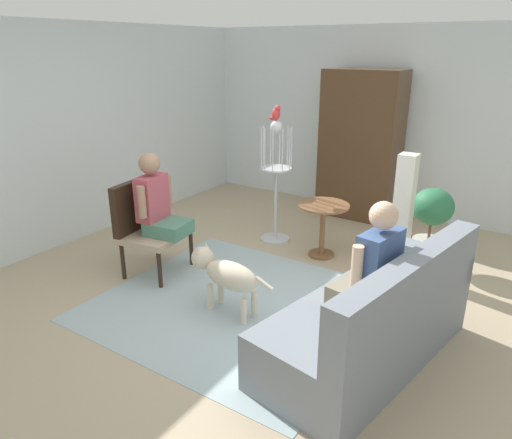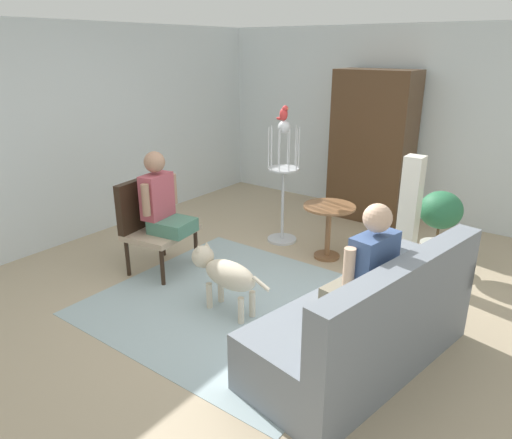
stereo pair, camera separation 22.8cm
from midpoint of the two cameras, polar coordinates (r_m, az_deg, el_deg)
name	(u,v)px [view 2 (the right image)]	position (r m, az deg, el deg)	size (l,w,h in m)	color
ground_plane	(258,303)	(4.51, 1.68, -10.03)	(7.72, 7.72, 0.00)	tan
back_wall	(400,123)	(6.92, 17.87, 10.96)	(6.11, 0.12, 2.55)	silver
left_wall	(88,132)	(6.21, -18.56, 9.94)	(0.12, 7.03, 2.55)	silver
area_rug	(238,303)	(4.49, -0.77, -10.09)	(2.44, 2.28, 0.01)	#9EB2B7
couch	(369,324)	(3.71, 15.24, -12.12)	(1.15, 1.99, 0.94)	slate
armchair	(151,218)	(5.08, -11.32, 0.18)	(0.65, 0.76, 0.98)	black
person_on_couch	(367,269)	(3.49, 15.09, -5.81)	(0.47, 0.53, 0.83)	gray
person_on_armchair	(162,200)	(4.91, -10.00, 2.27)	(0.52, 0.51, 0.83)	#497C66
round_end_table	(329,221)	(5.33, 9.97, -0.19)	(0.58, 0.58, 0.62)	brown
dog	(224,273)	(4.23, -2.29, -6.46)	(0.90, 0.29, 0.58)	beige
bird_cage_stand	(283,184)	(5.66, 4.44, 4.24)	(0.37, 0.37, 1.47)	silver
parrot	(284,113)	(5.49, 4.58, 12.63)	(0.17, 0.10, 0.17)	red
potted_plant	(439,223)	(5.41, 22.35, -0.43)	(0.44, 0.44, 0.85)	beige
column_lamp	(409,217)	(5.10, 19.16, 0.22)	(0.20, 0.20, 1.26)	#4C4742
armoire_cabinet	(372,147)	(6.65, 14.83, 8.49)	(1.03, 0.56, 2.00)	#4C331E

